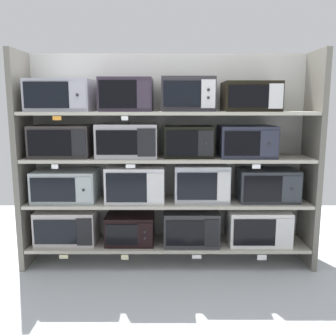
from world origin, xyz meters
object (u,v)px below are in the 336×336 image
microwave_4 (66,185)px  microwave_10 (188,141)px  microwave_2 (191,226)px  microwave_15 (250,97)px  microwave_0 (67,226)px  microwave_7 (267,185)px  microwave_11 (246,141)px  microwave_13 (127,95)px  microwave_5 (136,183)px  microwave_1 (130,228)px  microwave_3 (258,226)px  microwave_6 (201,183)px  microwave_8 (62,141)px  microwave_14 (188,94)px  microwave_9 (128,140)px  microwave_12 (61,96)px

microwave_4 → microwave_10: size_ratio=1.32×
microwave_2 → microwave_4: size_ratio=0.89×
microwave_4 → microwave_15: bearing=0.0°
microwave_0 → microwave_7: bearing=-0.0°
microwave_2 → microwave_15: (0.52, 0.00, 1.21)m
microwave_11 → microwave_13: size_ratio=1.07×
microwave_5 → microwave_13: bearing=180.0°
microwave_1 → microwave_13: 1.25m
microwave_3 → microwave_4: bearing=-180.0°
microwave_5 → microwave_7: microwave_5 is taller
microwave_4 → microwave_6: (1.26, 0.00, 0.03)m
microwave_6 → microwave_8: bearing=-180.0°
microwave_0 → microwave_3: (1.81, -0.00, 0.00)m
microwave_7 → microwave_5: bearing=-180.0°
microwave_0 → microwave_6: (1.27, -0.00, 0.42)m
microwave_6 → microwave_1: bearing=180.0°
microwave_2 → microwave_13: (-0.58, -0.00, 1.22)m
microwave_3 → microwave_14: bearing=180.0°
microwave_13 → microwave_2: bearing=0.0°
microwave_1 → microwave_10: 0.99m
microwave_5 → microwave_10: (0.49, 0.00, 0.39)m
microwave_10 → microwave_9: bearing=180.0°
microwave_10 → microwave_13: 0.69m
microwave_4 → microwave_6: bearing=0.0°
microwave_12 → microwave_15: bearing=0.0°
microwave_5 → microwave_11: size_ratio=1.08×
microwave_8 → microwave_13: 0.73m
microwave_12 → microwave_0: bearing=109.4°
microwave_13 → microwave_4: bearing=180.0°
microwave_0 → microwave_13: (0.59, -0.00, 1.22)m
microwave_1 → microwave_9: bearing=179.4°
microwave_2 → microwave_10: (-0.03, -0.00, 0.81)m
microwave_3 → microwave_13: (-1.22, -0.00, 1.22)m
microwave_3 → microwave_5: size_ratio=1.07×
microwave_2 → microwave_6: 0.43m
microwave_6 → microwave_12: microwave_12 is taller
microwave_1 → microwave_8: size_ratio=0.84×
microwave_15 → microwave_10: bearing=-180.0°
microwave_3 → microwave_15: bearing=179.9°
microwave_12 → microwave_13: 0.59m
microwave_0 → microwave_14: size_ratio=1.19×
microwave_0 → microwave_2: same height
microwave_11 → microwave_13: (-1.08, -0.00, 0.42)m
microwave_7 → microwave_15: bearing=179.9°
microwave_5 → microwave_12: bearing=180.0°
microwave_2 → microwave_5: bearing=-180.0°
microwave_9 → microwave_6: bearing=-0.0°
microwave_11 → microwave_8: bearing=-180.0°
microwave_4 → microwave_12: bearing=-179.0°
microwave_2 → microwave_13: microwave_13 is taller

